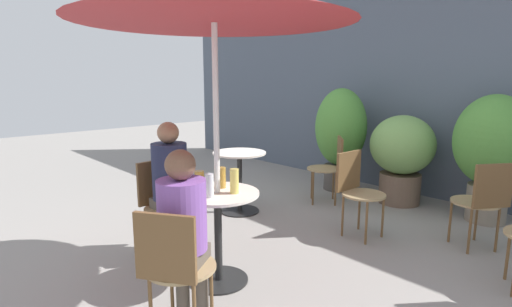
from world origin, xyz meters
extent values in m
plane|color=gray|center=(0.00, 0.00, 0.00)|extent=(20.00, 20.00, 0.00)
cube|color=#4C5666|center=(0.00, 3.56, 1.50)|extent=(10.00, 0.06, 3.00)
cylinder|color=black|center=(0.08, 0.05, 0.01)|extent=(0.46, 0.46, 0.01)
cylinder|color=black|center=(0.08, 0.05, 0.36)|extent=(0.06, 0.06, 0.69)
cylinder|color=silver|center=(0.08, 0.05, 0.72)|extent=(0.64, 0.64, 0.02)
cylinder|color=black|center=(-1.09, 1.26, 0.01)|extent=(0.46, 0.46, 0.01)
cylinder|color=black|center=(-1.09, 1.26, 0.36)|extent=(0.06, 0.06, 0.69)
cylinder|color=silver|center=(-1.09, 1.26, 0.72)|extent=(0.63, 0.63, 0.02)
cylinder|color=#997F56|center=(-0.59, 0.01, 0.44)|extent=(0.43, 0.43, 0.02)
cylinder|color=brown|center=(-0.74, 0.14, 0.22)|extent=(0.02, 0.02, 0.43)
cylinder|color=brown|center=(-0.73, -0.14, 0.22)|extent=(0.02, 0.02, 0.43)
cylinder|color=brown|center=(-0.46, 0.16, 0.22)|extent=(0.02, 0.02, 0.43)
cylinder|color=brown|center=(-0.45, -0.12, 0.22)|extent=(0.02, 0.02, 0.43)
cube|color=brown|center=(-0.79, 0.00, 0.65)|extent=(0.05, 0.37, 0.40)
cylinder|color=#997F56|center=(0.45, -0.52, 0.44)|extent=(0.43, 0.43, 0.02)
cylinder|color=brown|center=(0.26, -0.48, 0.22)|extent=(0.02, 0.02, 0.43)
cylinder|color=brown|center=(0.49, -0.32, 0.22)|extent=(0.02, 0.02, 0.43)
cube|color=brown|center=(0.56, -0.68, 0.65)|extent=(0.32, 0.23, 0.40)
cylinder|color=brown|center=(1.62, 1.75, 0.22)|extent=(0.02, 0.02, 0.43)
cylinder|color=#997F56|center=(0.35, 1.67, 0.44)|extent=(0.43, 0.43, 0.02)
cylinder|color=brown|center=(0.21, 1.82, 0.22)|extent=(0.02, 0.02, 0.43)
cylinder|color=brown|center=(0.20, 1.53, 0.22)|extent=(0.02, 0.02, 0.43)
cylinder|color=brown|center=(0.49, 1.80, 0.22)|extent=(0.02, 0.02, 0.43)
cylinder|color=brown|center=(0.48, 1.52, 0.22)|extent=(0.02, 0.02, 0.43)
cube|color=brown|center=(0.15, 1.68, 0.65)|extent=(0.04, 0.37, 0.40)
cylinder|color=#997F56|center=(-0.64, 2.30, 0.44)|extent=(0.43, 0.43, 0.02)
cylinder|color=brown|center=(-0.44, 2.29, 0.22)|extent=(0.02, 0.02, 0.43)
cylinder|color=brown|center=(-0.63, 2.50, 0.22)|extent=(0.02, 0.02, 0.43)
cylinder|color=brown|center=(-0.65, 2.10, 0.22)|extent=(0.02, 0.02, 0.43)
cylinder|color=brown|center=(-0.84, 2.31, 0.22)|extent=(0.02, 0.02, 0.43)
cube|color=brown|center=(-0.50, 2.43, 0.65)|extent=(0.27, 0.29, 0.40)
cylinder|color=#997F56|center=(1.20, 2.22, 0.44)|extent=(0.43, 0.43, 0.02)
cylinder|color=brown|center=(1.24, 2.03, 0.22)|extent=(0.02, 0.02, 0.43)
cylinder|color=brown|center=(1.39, 2.26, 0.22)|extent=(0.02, 0.02, 0.43)
cylinder|color=brown|center=(1.00, 2.18, 0.22)|extent=(0.02, 0.02, 0.43)
cylinder|color=brown|center=(1.16, 2.42, 0.22)|extent=(0.02, 0.02, 0.43)
cube|color=brown|center=(1.36, 2.11, 0.65)|extent=(0.23, 0.32, 0.40)
cylinder|color=brown|center=(-0.44, -0.05, 0.22)|extent=(0.09, 0.09, 0.43)
cylinder|color=brown|center=(-0.44, 0.09, 0.22)|extent=(0.09, 0.09, 0.43)
cube|color=brown|center=(-0.55, 0.01, 0.50)|extent=(0.30, 0.28, 0.09)
cylinder|color=#232847|center=(-0.55, 0.01, 0.79)|extent=(0.31, 0.31, 0.49)
sphere|color=#9E7051|center=(-0.55, 0.01, 1.13)|extent=(0.19, 0.19, 0.19)
cylinder|color=brown|center=(0.43, -0.35, 0.22)|extent=(0.09, 0.09, 0.43)
cylinder|color=brown|center=(0.31, -0.43, 0.22)|extent=(0.09, 0.09, 0.43)
cube|color=brown|center=(0.43, -0.48, 0.50)|extent=(0.37, 0.38, 0.09)
cylinder|color=#7A4C9E|center=(0.43, -0.48, 0.76)|extent=(0.30, 0.30, 0.44)
sphere|color=brown|center=(0.43, -0.48, 1.08)|extent=(0.19, 0.19, 0.19)
cylinder|color=#B28433|center=(0.00, -0.06, 0.81)|extent=(0.07, 0.07, 0.17)
cylinder|color=silver|center=(0.15, -0.07, 0.82)|extent=(0.06, 0.06, 0.18)
cylinder|color=#DBC65B|center=(0.19, 0.13, 0.82)|extent=(0.07, 0.07, 0.19)
cylinder|color=#B28433|center=(0.00, 0.15, 0.81)|extent=(0.07, 0.07, 0.17)
cylinder|color=#47423D|center=(-0.88, 2.96, 0.18)|extent=(0.44, 0.44, 0.36)
ellipsoid|color=#4C8938|center=(-0.88, 2.96, 0.90)|extent=(0.72, 0.72, 1.09)
cylinder|color=brown|center=(0.04, 3.01, 0.19)|extent=(0.51, 0.51, 0.39)
ellipsoid|color=#709E51|center=(0.04, 3.01, 0.76)|extent=(0.80, 0.80, 0.74)
cylinder|color=slate|center=(1.03, 3.09, 0.21)|extent=(0.42, 0.42, 0.42)
ellipsoid|color=#4C8938|center=(1.03, 3.09, 0.92)|extent=(0.81, 0.81, 1.00)
cylinder|color=silver|center=(0.08, 0.05, 1.13)|extent=(0.04, 0.04, 2.25)
cone|color=#B72D33|center=(0.08, 0.05, 2.11)|extent=(2.01, 2.01, 0.28)
camera|label=1|loc=(2.44, -1.72, 1.59)|focal=28.00mm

